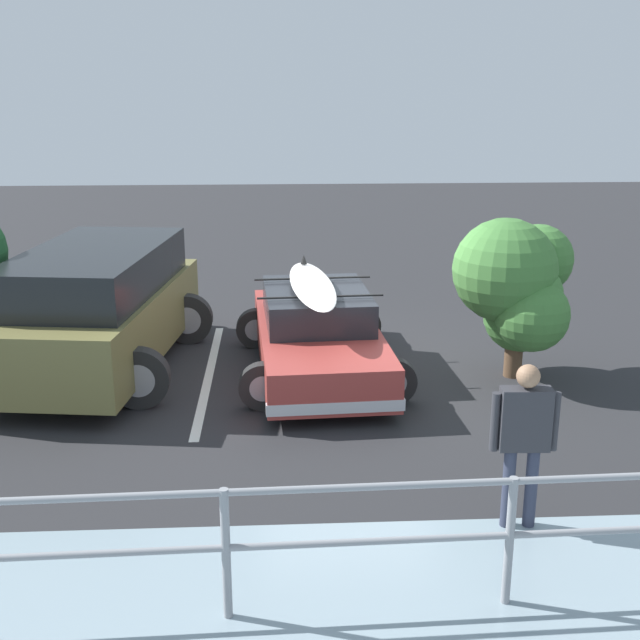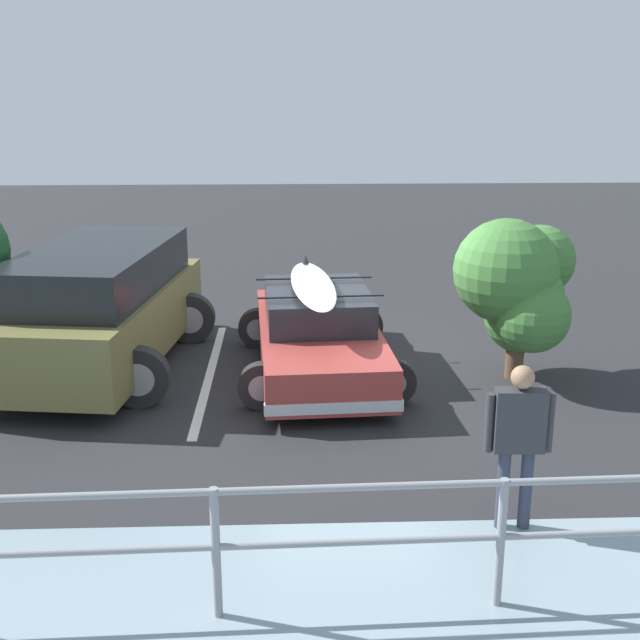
{
  "view_description": "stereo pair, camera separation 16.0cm",
  "coord_description": "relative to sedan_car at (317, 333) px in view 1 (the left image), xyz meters",
  "views": [
    {
      "loc": [
        0.98,
        10.77,
        3.92
      ],
      "look_at": [
        0.45,
        0.75,
        0.95
      ],
      "focal_mm": 45.0,
      "sensor_mm": 36.0,
      "label": 1
    },
    {
      "loc": [
        0.82,
        10.78,
        3.92
      ],
      "look_at": [
        0.45,
        0.75,
        0.95
      ],
      "focal_mm": 45.0,
      "sensor_mm": 36.0,
      "label": 2
    }
  ],
  "objects": [
    {
      "name": "sedan_car",
      "position": [
        0.0,
        0.0,
        0.0
      ],
      "size": [
        2.39,
        4.1,
        1.45
      ],
      "color": "#9E3833",
      "rests_on": "ground"
    },
    {
      "name": "person_bystander",
      "position": [
        -1.63,
        4.21,
        0.38
      ],
      "size": [
        0.61,
        0.21,
        1.57
      ],
      "color": "#33384C",
      "rests_on": "ground"
    },
    {
      "name": "bush_near_left",
      "position": [
        -2.68,
        0.42,
        0.75
      ],
      "size": [
        1.75,
        1.73,
        2.24
      ],
      "color": "brown",
      "rests_on": "ground"
    },
    {
      "name": "railing_fence",
      "position": [
        -1.21,
        5.33,
        0.16
      ],
      "size": [
        8.73,
        0.31,
        1.08
      ],
      "color": "gray",
      "rests_on": "ground"
    },
    {
      "name": "parking_stripe",
      "position": [
        1.52,
        0.04,
        -0.57
      ],
      "size": [
        0.12,
        4.43,
        0.0
      ],
      "primitive_type": "cube",
      "rotation": [
        0.0,
        0.0,
        1.57
      ],
      "color": "silver",
      "rests_on": "ground"
    },
    {
      "name": "suv_car",
      "position": [
        3.05,
        -0.27,
        0.34
      ],
      "size": [
        2.96,
        4.7,
        1.76
      ],
      "color": "brown",
      "rests_on": "ground"
    },
    {
      "name": "ground_plane",
      "position": [
        -0.45,
        -0.11,
        -0.58
      ],
      "size": [
        44.0,
        44.0,
        0.02
      ],
      "primitive_type": "cube",
      "color": "#28282B",
      "rests_on": "ground"
    }
  ]
}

